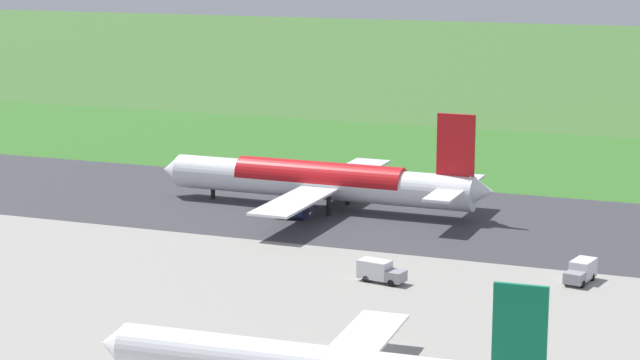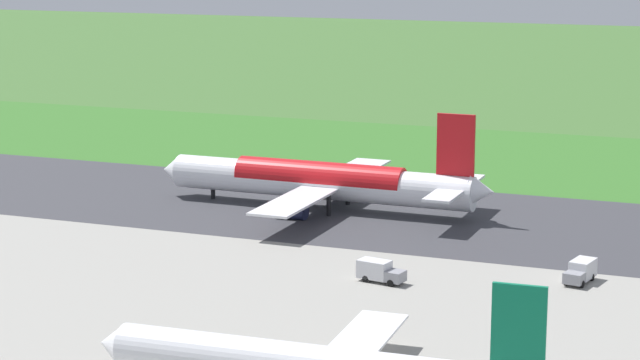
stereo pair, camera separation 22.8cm
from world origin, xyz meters
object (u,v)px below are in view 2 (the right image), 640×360
(no_stopping_sign, at_px, (464,160))
(traffic_cone_orange, at_px, (446,165))
(airliner_main, at_px, (322,181))
(service_truck_baggage, at_px, (581,271))
(service_truck_fuel, at_px, (379,271))

(no_stopping_sign, height_order, traffic_cone_orange, no_stopping_sign)
(airliner_main, distance_m, no_stopping_sign, 40.23)
(service_truck_baggage, height_order, no_stopping_sign, no_stopping_sign)
(service_truck_baggage, bearing_deg, airliner_main, -30.36)
(no_stopping_sign, xyz_separation_m, traffic_cone_orange, (3.71, -1.62, -1.41))
(service_truck_baggage, distance_m, traffic_cone_orange, 73.58)
(airliner_main, xyz_separation_m, no_stopping_sign, (-12.25, -38.23, -2.67))
(airliner_main, height_order, service_truck_baggage, airliner_main)
(airliner_main, relative_size, service_truck_baggage, 8.81)
(service_truck_fuel, height_order, traffic_cone_orange, service_truck_fuel)
(airliner_main, bearing_deg, service_truck_baggage, 149.64)
(service_truck_fuel, relative_size, no_stopping_sign, 2.14)
(service_truck_baggage, relative_size, no_stopping_sign, 2.14)
(service_truck_fuel, relative_size, traffic_cone_orange, 11.12)
(airliner_main, height_order, no_stopping_sign, airliner_main)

